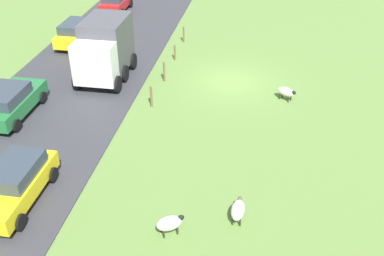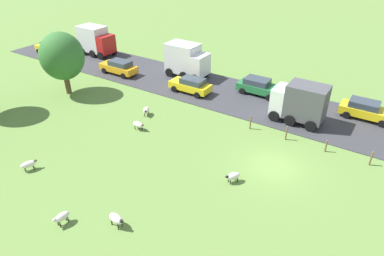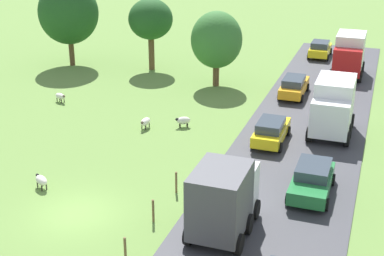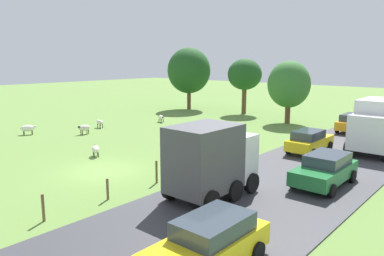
{
  "view_description": "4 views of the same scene",
  "coord_description": "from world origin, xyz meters",
  "px_view_note": "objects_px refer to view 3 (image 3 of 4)",
  "views": [
    {
      "loc": [
        -1.78,
        24.19,
        12.08
      ],
      "look_at": [
        1.07,
        7.49,
        1.34
      ],
      "focal_mm": 42.62,
      "sensor_mm": 36.0,
      "label": 1
    },
    {
      "loc": [
        -19.49,
        -5.68,
        14.72
      ],
      "look_at": [
        -1.04,
        6.3,
        1.67
      ],
      "focal_mm": 31.75,
      "sensor_mm": 36.0,
      "label": 2
    },
    {
      "loc": [
        13.45,
        -20.92,
        14.43
      ],
      "look_at": [
        3.22,
        8.12,
        1.92
      ],
      "focal_mm": 52.26,
      "sensor_mm": 36.0,
      "label": 3
    },
    {
      "loc": [
        17.57,
        -12.39,
        6.39
      ],
      "look_at": [
        1.43,
        6.23,
        1.84
      ],
      "focal_mm": 34.9,
      "sensor_mm": 36.0,
      "label": 4
    }
  ],
  "objects_px": {
    "tree_2": "(68,13)",
    "car_3": "(320,49)",
    "sheep_5": "(41,180)",
    "truck_2": "(333,106)",
    "sheep_4": "(60,96)",
    "truck_1": "(223,197)",
    "sheep_3": "(145,122)",
    "car_0": "(312,179)",
    "sheep_6": "(183,121)",
    "car_6": "(271,130)",
    "tree_0": "(151,20)",
    "car_1": "(294,86)",
    "tree_1": "(217,40)",
    "truck_0": "(349,54)"
  },
  "relations": [
    {
      "from": "sheep_6",
      "to": "tree_0",
      "type": "xyz_separation_m",
      "value": [
        -7.72,
        12.5,
        4.13
      ]
    },
    {
      "from": "tree_1",
      "to": "car_1",
      "type": "bearing_deg",
      "value": -6.07
    },
    {
      "from": "sheep_5",
      "to": "truck_2",
      "type": "bearing_deg",
      "value": 43.14
    },
    {
      "from": "tree_1",
      "to": "car_3",
      "type": "bearing_deg",
      "value": 59.78
    },
    {
      "from": "sheep_6",
      "to": "truck_1",
      "type": "bearing_deg",
      "value": -61.87
    },
    {
      "from": "sheep_4",
      "to": "truck_1",
      "type": "distance_m",
      "value": 21.82
    },
    {
      "from": "sheep_4",
      "to": "car_6",
      "type": "relative_size",
      "value": 0.27
    },
    {
      "from": "car_1",
      "to": "sheep_6",
      "type": "bearing_deg",
      "value": -123.77
    },
    {
      "from": "sheep_3",
      "to": "sheep_5",
      "type": "relative_size",
      "value": 1.04
    },
    {
      "from": "sheep_3",
      "to": "truck_2",
      "type": "xyz_separation_m",
      "value": [
        12.08,
        3.23,
        1.49
      ]
    },
    {
      "from": "tree_2",
      "to": "car_1",
      "type": "bearing_deg",
      "value": -6.15
    },
    {
      "from": "car_0",
      "to": "sheep_6",
      "type": "bearing_deg",
      "value": 145.35
    },
    {
      "from": "tree_1",
      "to": "car_0",
      "type": "height_order",
      "value": "tree_1"
    },
    {
      "from": "sheep_3",
      "to": "car_3",
      "type": "height_order",
      "value": "car_3"
    },
    {
      "from": "tree_2",
      "to": "truck_1",
      "type": "bearing_deg",
      "value": -46.8
    },
    {
      "from": "sheep_5",
      "to": "tree_2",
      "type": "xyz_separation_m",
      "value": [
        -11.25,
        22.21,
        4.47
      ]
    },
    {
      "from": "truck_2",
      "to": "car_0",
      "type": "relative_size",
      "value": 1.07
    },
    {
      "from": "tree_2",
      "to": "truck_2",
      "type": "xyz_separation_m",
      "value": [
        25.14,
        -9.19,
        -2.99
      ]
    },
    {
      "from": "truck_1",
      "to": "car_6",
      "type": "distance_m",
      "value": 11.14
    },
    {
      "from": "sheep_5",
      "to": "tree_2",
      "type": "distance_m",
      "value": 25.29
    },
    {
      "from": "sheep_5",
      "to": "car_3",
      "type": "xyz_separation_m",
      "value": [
        10.58,
        32.74,
        0.41
      ]
    },
    {
      "from": "tree_2",
      "to": "car_6",
      "type": "xyz_separation_m",
      "value": [
        21.66,
        -12.05,
        -4.09
      ]
    },
    {
      "from": "tree_1",
      "to": "car_1",
      "type": "relative_size",
      "value": 1.37
    },
    {
      "from": "sheep_4",
      "to": "truck_1",
      "type": "relative_size",
      "value": 0.26
    },
    {
      "from": "sheep_4",
      "to": "tree_2",
      "type": "relative_size",
      "value": 0.15
    },
    {
      "from": "tree_0",
      "to": "truck_2",
      "type": "xyz_separation_m",
      "value": [
        17.44,
        -10.37,
        -2.64
      ]
    },
    {
      "from": "tree_2",
      "to": "truck_1",
      "type": "relative_size",
      "value": 1.78
    },
    {
      "from": "tree_2",
      "to": "car_3",
      "type": "bearing_deg",
      "value": 25.77
    },
    {
      "from": "sheep_3",
      "to": "sheep_6",
      "type": "distance_m",
      "value": 2.6
    },
    {
      "from": "truck_1",
      "to": "sheep_4",
      "type": "bearing_deg",
      "value": 141.66
    },
    {
      "from": "sheep_3",
      "to": "truck_1",
      "type": "distance_m",
      "value": 13.86
    },
    {
      "from": "tree_2",
      "to": "car_0",
      "type": "relative_size",
      "value": 1.78
    },
    {
      "from": "sheep_6",
      "to": "truck_1",
      "type": "height_order",
      "value": "truck_1"
    },
    {
      "from": "sheep_5",
      "to": "tree_1",
      "type": "relative_size",
      "value": 0.18
    },
    {
      "from": "sheep_5",
      "to": "truck_2",
      "type": "height_order",
      "value": "truck_2"
    },
    {
      "from": "sheep_5",
      "to": "truck_1",
      "type": "distance_m",
      "value": 10.62
    },
    {
      "from": "sheep_5",
      "to": "car_6",
      "type": "relative_size",
      "value": 0.26
    },
    {
      "from": "sheep_5",
      "to": "truck_2",
      "type": "xyz_separation_m",
      "value": [
        13.89,
        13.01,
        1.48
      ]
    },
    {
      "from": "truck_2",
      "to": "car_6",
      "type": "distance_m",
      "value": 4.63
    },
    {
      "from": "tree_2",
      "to": "truck_0",
      "type": "bearing_deg",
      "value": 11.37
    },
    {
      "from": "sheep_4",
      "to": "tree_0",
      "type": "height_order",
      "value": "tree_0"
    },
    {
      "from": "car_0",
      "to": "car_1",
      "type": "distance_m",
      "value": 16.14
    },
    {
      "from": "sheep_3",
      "to": "tree_2",
      "type": "bearing_deg",
      "value": 136.42
    },
    {
      "from": "sheep_5",
      "to": "truck_1",
      "type": "xyz_separation_m",
      "value": [
        10.49,
        -0.94,
        1.38
      ]
    },
    {
      "from": "car_6",
      "to": "sheep_6",
      "type": "bearing_deg",
      "value": 173.38
    },
    {
      "from": "tree_0",
      "to": "car_1",
      "type": "xyz_separation_m",
      "value": [
        13.74,
        -3.48,
        -3.71
      ]
    },
    {
      "from": "tree_1",
      "to": "car_6",
      "type": "relative_size",
      "value": 1.46
    },
    {
      "from": "tree_2",
      "to": "car_0",
      "type": "bearing_deg",
      "value": -35.67
    },
    {
      "from": "sheep_3",
      "to": "car_0",
      "type": "bearing_deg",
      "value": -24.92
    },
    {
      "from": "sheep_6",
      "to": "truck_0",
      "type": "distance_m",
      "value": 19.0
    }
  ]
}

